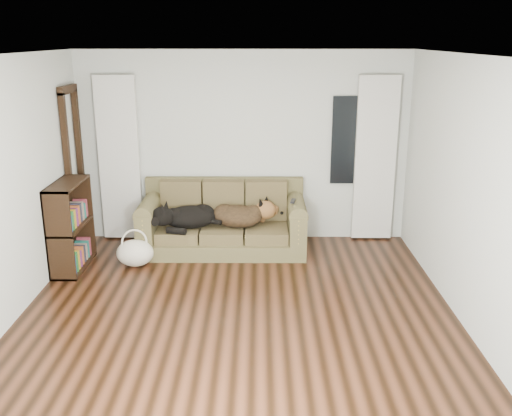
{
  "coord_description": "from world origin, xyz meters",
  "views": [
    {
      "loc": [
        0.22,
        -5.22,
        2.76
      ],
      "look_at": [
        0.18,
        1.6,
        0.7
      ],
      "focal_mm": 40.0,
      "sensor_mm": 36.0,
      "label": 1
    }
  ],
  "objects_px": {
    "sofa": "(223,218)",
    "dog_shepherd": "(241,216)",
    "bookshelf": "(71,229)",
    "dog_black_lab": "(187,218)",
    "tote_bag": "(135,254)"
  },
  "relations": [
    {
      "from": "dog_black_lab",
      "to": "tote_bag",
      "type": "bearing_deg",
      "value": -152.14
    },
    {
      "from": "sofa",
      "to": "dog_black_lab",
      "type": "height_order",
      "value": "sofa"
    },
    {
      "from": "dog_black_lab",
      "to": "dog_shepherd",
      "type": "height_order",
      "value": "dog_shepherd"
    },
    {
      "from": "sofa",
      "to": "bookshelf",
      "type": "distance_m",
      "value": 1.93
    },
    {
      "from": "dog_shepherd",
      "to": "bookshelf",
      "type": "distance_m",
      "value": 2.15
    },
    {
      "from": "sofa",
      "to": "dog_shepherd",
      "type": "distance_m",
      "value": 0.24
    },
    {
      "from": "dog_shepherd",
      "to": "tote_bag",
      "type": "height_order",
      "value": "dog_shepherd"
    },
    {
      "from": "dog_shepherd",
      "to": "tote_bag",
      "type": "bearing_deg",
      "value": 37.65
    },
    {
      "from": "bookshelf",
      "to": "sofa",
      "type": "bearing_deg",
      "value": 17.7
    },
    {
      "from": "sofa",
      "to": "dog_shepherd",
      "type": "relative_size",
      "value": 3.09
    },
    {
      "from": "dog_black_lab",
      "to": "dog_shepherd",
      "type": "xyz_separation_m",
      "value": [
        0.7,
        0.08,
        0.01
      ]
    },
    {
      "from": "sofa",
      "to": "tote_bag",
      "type": "relative_size",
      "value": 4.67
    },
    {
      "from": "sofa",
      "to": "dog_shepherd",
      "type": "bearing_deg",
      "value": -5.9
    },
    {
      "from": "sofa",
      "to": "bookshelf",
      "type": "bearing_deg",
      "value": -161.27
    },
    {
      "from": "dog_shepherd",
      "to": "bookshelf",
      "type": "xyz_separation_m",
      "value": [
        -2.06,
        -0.59,
        0.01
      ]
    }
  ]
}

